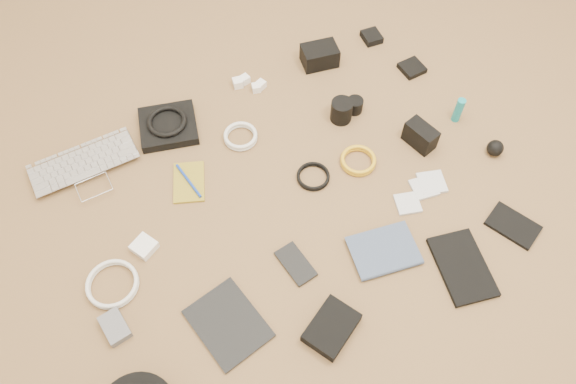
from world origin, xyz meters
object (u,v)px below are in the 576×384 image
dslr_camera (320,56)px  tablet (228,324)px  phone (296,264)px  laptop (89,174)px  paperback (393,273)px

dslr_camera → tablet: dslr_camera is taller
dslr_camera → tablet: (-0.74, -0.72, -0.03)m
dslr_camera → phone: (-0.49, -0.66, -0.03)m
dslr_camera → tablet: bearing=-122.3°
dslr_camera → tablet: size_ratio=0.59×
laptop → dslr_camera: (0.91, 0.06, 0.02)m
tablet → phone: 0.26m
tablet → laptop: bearing=95.9°
tablet → phone: size_ratio=1.66×
laptop → paperback: bearing=-48.1°
laptop → dslr_camera: 0.91m
dslr_camera → paperback: (-0.26, -0.83, -0.03)m
phone → tablet: bearing=-170.9°
phone → paperback: bearing=-40.6°
dslr_camera → tablet: 1.03m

